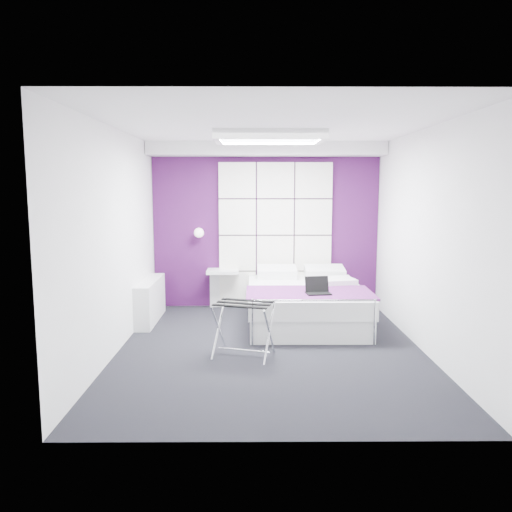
# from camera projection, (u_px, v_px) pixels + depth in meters

# --- Properties ---
(floor) EXTENTS (4.40, 4.40, 0.00)m
(floor) POSITION_uv_depth(u_px,v_px,m) (270.00, 349.00, 5.96)
(floor) COLOR black
(floor) RESTS_ON ground
(ceiling) EXTENTS (4.40, 4.40, 0.00)m
(ceiling) POSITION_uv_depth(u_px,v_px,m) (271.00, 126.00, 5.61)
(ceiling) COLOR white
(ceiling) RESTS_ON wall_back
(wall_back) EXTENTS (3.60, 0.00, 3.60)m
(wall_back) POSITION_uv_depth(u_px,v_px,m) (266.00, 227.00, 7.97)
(wall_back) COLOR white
(wall_back) RESTS_ON floor
(wall_left) EXTENTS (0.00, 4.40, 4.40)m
(wall_left) POSITION_uv_depth(u_px,v_px,m) (115.00, 241.00, 5.77)
(wall_left) COLOR white
(wall_left) RESTS_ON floor
(wall_right) EXTENTS (0.00, 4.40, 4.40)m
(wall_right) POSITION_uv_depth(u_px,v_px,m) (425.00, 241.00, 5.80)
(wall_right) COLOR white
(wall_right) RESTS_ON floor
(accent_wall) EXTENTS (3.58, 0.02, 2.58)m
(accent_wall) POSITION_uv_depth(u_px,v_px,m) (266.00, 227.00, 7.96)
(accent_wall) COLOR #3C0E3F
(accent_wall) RESTS_ON wall_back
(soffit) EXTENTS (3.58, 0.50, 0.20)m
(soffit) POSITION_uv_depth(u_px,v_px,m) (266.00, 149.00, 7.56)
(soffit) COLOR silver
(soffit) RESTS_ON wall_back
(headboard) EXTENTS (1.80, 0.08, 2.30)m
(headboard) POSITION_uv_depth(u_px,v_px,m) (275.00, 235.00, 7.92)
(headboard) COLOR white
(headboard) RESTS_ON wall_back
(skylight) EXTENTS (1.36, 0.86, 0.12)m
(skylight) POSITION_uv_depth(u_px,v_px,m) (269.00, 136.00, 6.21)
(skylight) COLOR white
(skylight) RESTS_ON ceiling
(wall_lamp) EXTENTS (0.15, 0.15, 0.15)m
(wall_lamp) POSITION_uv_depth(u_px,v_px,m) (199.00, 232.00, 7.83)
(wall_lamp) COLOR white
(wall_lamp) RESTS_ON wall_back
(radiator) EXTENTS (0.22, 1.20, 0.60)m
(radiator) POSITION_uv_depth(u_px,v_px,m) (150.00, 301.00, 7.20)
(radiator) COLOR silver
(radiator) RESTS_ON floor
(bed) EXTENTS (1.65, 1.99, 0.70)m
(bed) POSITION_uv_depth(u_px,v_px,m) (305.00, 303.00, 7.06)
(bed) COLOR silver
(bed) RESTS_ON floor
(nightstand) EXTENTS (0.50, 0.39, 0.06)m
(nightstand) POSITION_uv_depth(u_px,v_px,m) (223.00, 271.00, 7.87)
(nightstand) COLOR silver
(nightstand) RESTS_ON wall_back
(luggage_rack) EXTENTS (0.63, 0.46, 0.62)m
(luggage_rack) POSITION_uv_depth(u_px,v_px,m) (244.00, 329.00, 5.68)
(luggage_rack) COLOR silver
(luggage_rack) RESTS_ON floor
(laptop) EXTENTS (0.31, 0.22, 0.22)m
(laptop) POSITION_uv_depth(u_px,v_px,m) (318.00, 289.00, 6.42)
(laptop) COLOR black
(laptop) RESTS_ON bed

